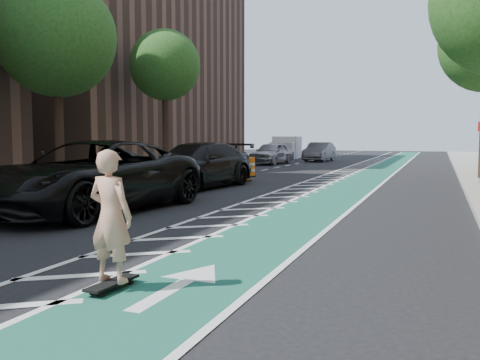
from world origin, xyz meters
The scene contains 19 objects.
ground centered at (0.00, 0.00, 0.00)m, with size 120.00×120.00×0.00m, color black.
bike_lane centered at (3.00, 10.00, 0.01)m, with size 2.00×90.00×0.01m, color #19583E.
buffer_strip centered at (1.50, 10.00, 0.01)m, with size 1.40×90.00×0.01m, color silver.
sidewalk_left centered at (-9.50, 10.00, 0.07)m, with size 5.00×90.00×0.15m, color gray.
curb_right centered at (7.05, 10.00, 0.08)m, with size 0.12×90.00×0.16m, color gray.
curb_left centered at (-7.05, 10.00, 0.08)m, with size 0.12×90.00×0.16m, color gray.
building_left_far centered at (-17.50, 24.00, 9.00)m, with size 14.00×22.00×18.00m, color brown.
tree_l_c centered at (-7.90, 8.00, 5.77)m, with size 4.20×4.20×7.90m.
tree_l_d centered at (-7.90, 16.00, 5.77)m, with size 4.20×4.20×7.90m.
skateboard centered at (2.30, -3.17, 0.09)m, with size 0.28×0.86×0.11m.
skateboarder centered at (2.30, -3.17, 0.96)m, with size 0.62×0.40×1.69m, color tan.
suv_near centered at (-2.23, 2.34, 0.93)m, with size 3.08×6.67×1.85m, color black.
suv_far centered at (-2.40, 8.75, 0.86)m, with size 2.40×5.89×1.71m, color black.
car_silver centered at (-4.70, 25.05, 0.77)m, with size 1.82×4.52×1.54m, color #9A9A9F.
car_grey centered at (-2.50, 30.31, 0.73)m, with size 1.55×4.43×1.46m, color #525257.
box_truck centered at (-6.23, 33.96, 0.88)m, with size 2.47×4.75×1.90m.
barrel_a centered at (-2.20, 5.77, 0.38)m, with size 0.59×0.59×0.81m.
barrel_b centered at (-1.80, 12.08, 0.49)m, with size 0.76×0.76×1.03m.
barrel_c centered at (-2.40, 14.50, 0.44)m, with size 0.68×0.68×0.93m.
Camera 1 is at (6.14, -8.48, 1.97)m, focal length 38.00 mm.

